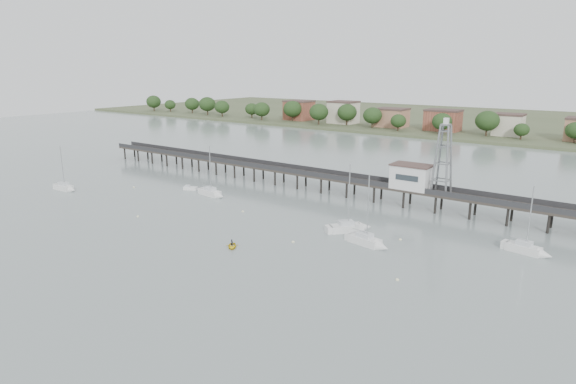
% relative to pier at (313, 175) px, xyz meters
% --- Properties ---
extents(ground_plane, '(500.00, 500.00, 0.00)m').
position_rel_pier_xyz_m(ground_plane, '(0.00, -60.00, -3.79)').
color(ground_plane, gray).
rests_on(ground_plane, ground).
extents(pier, '(150.00, 5.00, 5.50)m').
position_rel_pier_xyz_m(pier, '(0.00, 0.00, 0.00)').
color(pier, '#2D2823').
rests_on(pier, ground).
extents(pier_building, '(8.40, 5.40, 5.30)m').
position_rel_pier_xyz_m(pier_building, '(25.00, 0.00, 2.87)').
color(pier_building, silver).
rests_on(pier_building, ground).
extents(lattice_tower, '(3.20, 3.20, 15.50)m').
position_rel_pier_xyz_m(lattice_tower, '(31.50, 0.00, 7.31)').
color(lattice_tower, slate).
rests_on(lattice_tower, ground).
extents(sailboat_c, '(6.86, 7.71, 13.27)m').
position_rel_pier_xyz_m(sailboat_c, '(22.78, -21.61, -3.15)').
color(sailboat_c, white).
rests_on(sailboat_c, ground).
extents(sailboat_a, '(6.95, 2.51, 11.41)m').
position_rel_pier_xyz_m(sailboat_a, '(-48.41, -36.41, -3.14)').
color(sailboat_a, white).
rests_on(sailboat_a, ground).
extents(sailboat_b, '(7.72, 3.01, 12.50)m').
position_rel_pier_xyz_m(sailboat_b, '(-15.48, -19.05, -3.15)').
color(sailboat_b, white).
rests_on(sailboat_b, ground).
extents(sailboat_e, '(7.30, 3.17, 11.79)m').
position_rel_pier_xyz_m(sailboat_e, '(51.53, -14.89, -3.14)').
color(sailboat_e, white).
rests_on(sailboat_e, ground).
extents(sailboat_d, '(7.98, 3.64, 12.77)m').
position_rel_pier_xyz_m(sailboat_d, '(29.01, -26.74, -3.15)').
color(sailboat_d, white).
rests_on(sailboat_d, ground).
extents(white_tender, '(3.62, 2.57, 1.30)m').
position_rel_pier_xyz_m(white_tender, '(-24.45, -18.03, -3.39)').
color(white_tender, white).
rests_on(white_tender, ground).
extents(yellow_dinghy, '(2.03, 1.81, 2.96)m').
position_rel_pier_xyz_m(yellow_dinghy, '(10.60, -41.00, -3.79)').
color(yellow_dinghy, gold).
rests_on(yellow_dinghy, ground).
extents(dinghy_occupant, '(0.48, 1.22, 0.29)m').
position_rel_pier_xyz_m(dinghy_occupant, '(10.60, -41.00, -3.79)').
color(dinghy_occupant, black).
rests_on(dinghy_occupant, ground).
extents(mooring_buoys, '(76.48, 19.20, 0.39)m').
position_rel_pier_xyz_m(mooring_buoys, '(5.37, -29.92, -3.71)').
color(mooring_buoys, '#F5F6BF').
rests_on(mooring_buoys, ground).
extents(far_shore, '(500.00, 170.00, 10.40)m').
position_rel_pier_xyz_m(far_shore, '(0.36, 179.58, -2.85)').
color(far_shore, '#475133').
rests_on(far_shore, ground).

